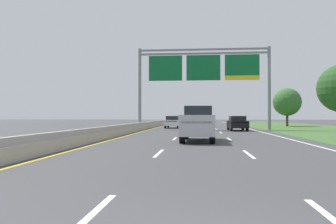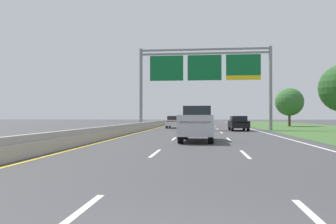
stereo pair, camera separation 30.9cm
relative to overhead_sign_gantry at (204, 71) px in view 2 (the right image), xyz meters
The scene contains 10 objects.
ground_plane 6.67m from the overhead_sign_gantry, 152.75° to the left, with size 220.00×220.00×0.00m, color #3D3D3F.
lane_striping 6.67m from the overhead_sign_gantry, 134.65° to the right, with size 11.96×106.00×0.01m.
grass_verge_right 15.18m from the overhead_sign_gantry, ahead, with size 14.00×110.00×0.02m, color #3D602D.
median_barrier_concrete 9.35m from the overhead_sign_gantry, behind, with size 0.60×110.00×0.85m.
overhead_sign_gantry is the anchor object (origin of this frame).
pickup_truck_silver 18.24m from the overhead_sign_gantry, 91.77° to the right, with size 2.12×5.44×2.20m.
car_white_left_lane_sedan 8.77m from the overhead_sign_gantry, 126.60° to the left, with size 1.94×4.45×1.57m.
car_navy_centre_lane_sedan 14.37m from the overhead_sign_gantry, 90.45° to the left, with size 1.85×4.41×1.57m.
car_black_right_lane_sedan 7.13m from the overhead_sign_gantry, 28.71° to the right, with size 1.91×4.44×1.57m.
roadside_tree_far 19.24m from the overhead_sign_gantry, 47.56° to the left, with size 4.21×4.21×5.81m.
Camera 2 is at (0.15, -3.44, 1.56)m, focal length 35.87 mm.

